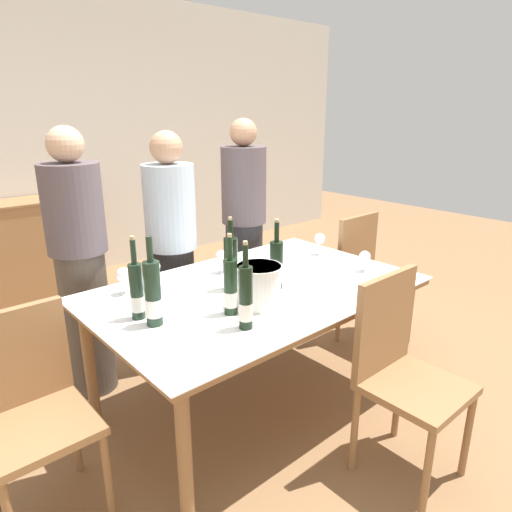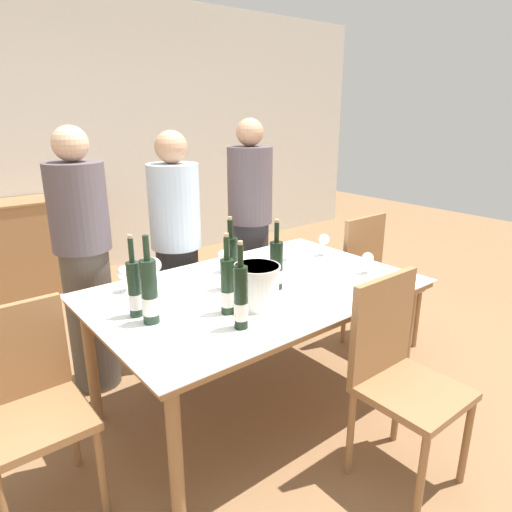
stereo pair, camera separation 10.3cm
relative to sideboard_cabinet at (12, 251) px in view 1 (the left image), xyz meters
The scene contains 23 objects.
ground_plane 2.82m from the sideboard_cabinet, 77.95° to the right, with size 12.00×12.00×0.00m, color olive.
back_wall 1.15m from the sideboard_cabinet, 26.54° to the left, with size 8.00×0.10×2.80m.
sideboard_cabinet is the anchor object (origin of this frame).
dining_table 2.79m from the sideboard_cabinet, 77.95° to the right, with size 1.75×1.12×0.75m.
ice_bucket 2.97m from the sideboard_cabinet, 81.46° to the right, with size 0.23×0.23×0.21m.
wine_bottle_0 2.73m from the sideboard_cabinet, 80.05° to the right, with size 0.08×0.08×0.40m.
wine_bottle_1 2.68m from the sideboard_cabinet, 91.73° to the right, with size 0.06×0.06×0.39m.
wine_bottle_2 2.91m from the sideboard_cabinet, 76.81° to the right, with size 0.07×0.07×0.38m.
wine_bottle_3 2.79m from the sideboard_cabinet, 91.17° to the right, with size 0.08×0.08×0.41m.
wine_bottle_4 3.09m from the sideboard_cabinet, 85.70° to the right, with size 0.06×0.06×0.40m.
wine_bottle_5 2.94m from the sideboard_cabinet, 84.61° to the right, with size 0.07×0.07×0.39m.
wine_glass_0 2.52m from the sideboard_cabinet, 76.34° to the right, with size 0.08×0.08×0.14m.
wine_glass_1 2.89m from the sideboard_cabinet, 63.31° to the right, with size 0.07×0.07×0.15m.
wine_glass_2 2.37m from the sideboard_cabinet, 89.92° to the right, with size 0.08×0.08×0.15m.
wine_glass_3 2.38m from the sideboard_cabinet, 85.87° to the right, with size 0.08×0.08×0.16m.
wine_glass_4 3.23m from the sideboard_cabinet, 67.36° to the right, with size 0.07×0.07×0.13m.
wine_glass_5 2.71m from the sideboard_cabinet, 67.65° to the right, with size 0.08×0.08×0.13m.
chair_near_front 3.60m from the sideboard_cabinet, 77.42° to the right, with size 0.42×0.42×0.97m.
chair_left_end 2.70m from the sideboard_cabinet, 102.60° to the right, with size 0.42×0.42×0.91m.
chair_right_end 3.16m from the sideboard_cabinet, 56.39° to the right, with size 0.42×0.42×0.94m.
person_host 1.94m from the sideboard_cabinet, 91.82° to the right, with size 0.33×0.33×1.60m.
person_guest_left 2.03m from the sideboard_cabinet, 74.37° to the right, with size 0.33×0.33×1.56m.
person_guest_right 2.27m from the sideboard_cabinet, 57.92° to the right, with size 0.33×0.33×1.62m.
Camera 1 is at (-1.53, -1.74, 1.68)m, focal length 32.00 mm.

